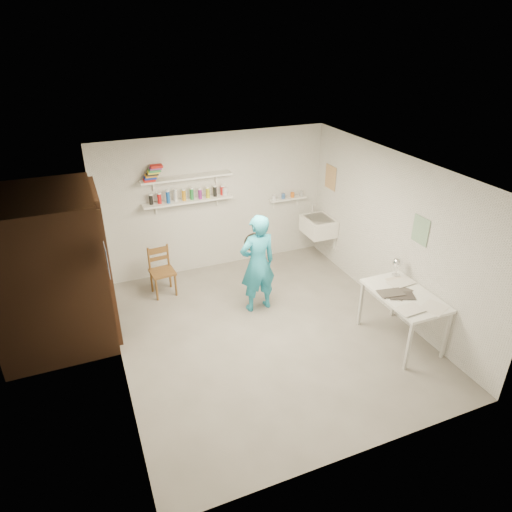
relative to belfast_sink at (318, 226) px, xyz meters
name	(u,v)px	position (x,y,z in m)	size (l,w,h in m)	color
floor	(267,333)	(-1.75, -1.70, -0.71)	(4.00, 4.50, 0.02)	slate
ceiling	(269,169)	(-1.75, -1.70, 1.71)	(4.00, 4.50, 0.02)	silver
wall_back	(215,203)	(-1.75, 0.56, 0.50)	(4.00, 0.02, 2.40)	silver
wall_front	(367,365)	(-1.75, -3.96, 0.50)	(4.00, 0.02, 2.40)	silver
wall_left	(110,289)	(-3.76, -1.70, 0.50)	(0.02, 4.50, 2.40)	silver
wall_right	(393,235)	(0.26, -1.70, 0.50)	(0.02, 4.50, 2.40)	silver
doorway_recess	(105,264)	(-3.74, -0.65, 0.30)	(0.02, 0.90, 2.00)	black
corridor_box	(49,271)	(-4.45, -0.65, 0.35)	(1.40, 1.50, 2.10)	brown
door_lintel	(94,192)	(-3.72, -0.65, 1.35)	(0.06, 1.05, 0.10)	brown
door_jamb_near	(111,281)	(-3.72, -1.15, 0.30)	(0.06, 0.10, 2.00)	brown
door_jamb_far	(103,249)	(-3.72, -0.15, 0.30)	(0.06, 0.10, 2.00)	brown
shelf_lower	(188,201)	(-2.25, 0.43, 0.65)	(1.50, 0.22, 0.03)	white
shelf_upper	(187,177)	(-2.25, 0.43, 1.05)	(1.50, 0.22, 0.03)	white
ledge_shelf	(288,199)	(-0.40, 0.47, 0.42)	(0.70, 0.14, 0.03)	white
poster_left	(107,260)	(-3.74, -1.65, 0.85)	(0.01, 0.28, 0.36)	#334C7F
poster_right_a	(331,177)	(0.24, 0.10, 0.85)	(0.01, 0.34, 0.42)	#995933
poster_right_b	(421,230)	(0.24, -2.25, 0.80)	(0.01, 0.30, 0.38)	#3F724C
belfast_sink	(318,226)	(0.00, 0.00, 0.00)	(0.48, 0.60, 0.30)	white
man	(258,264)	(-1.62, -1.05, 0.08)	(0.57, 0.37, 1.56)	#269CBE
wall_clock	(253,242)	(-1.61, -0.83, 0.34)	(0.28, 0.28, 0.04)	beige
wooden_chair	(162,272)	(-2.88, -0.08, -0.30)	(0.37, 0.36, 0.80)	brown
work_table	(401,317)	(-0.11, -2.55, -0.32)	(0.68, 1.13, 0.75)	white
desk_lamp	(398,262)	(0.08, -2.10, 0.27)	(0.14, 0.14, 0.14)	silver
spray_cans	(188,195)	(-2.25, 0.43, 0.75)	(1.32, 0.06, 0.17)	black
book_stack	(153,173)	(-2.78, 0.43, 1.18)	(0.32, 0.14, 0.22)	red
ledge_pots	(288,195)	(-0.40, 0.47, 0.48)	(0.48, 0.07, 0.09)	silver
papers	(406,293)	(-0.11, -2.55, 0.07)	(0.30, 0.22, 0.03)	silver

